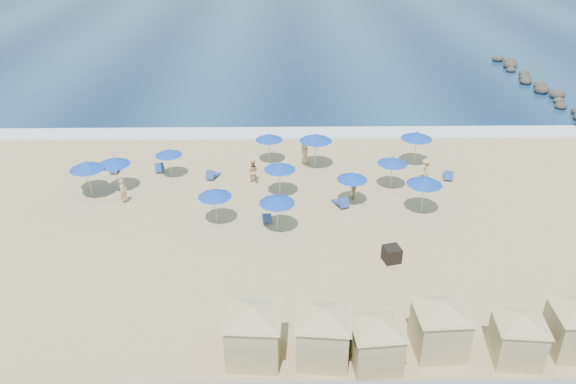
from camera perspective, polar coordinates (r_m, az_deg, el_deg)
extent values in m
plane|color=tan|center=(31.98, 2.42, -4.41)|extent=(160.00, 160.00, 0.00)
cube|color=#0E264E|center=(83.77, 0.37, 16.10)|extent=(160.00, 80.00, 0.06)
cube|color=white|center=(45.81, 1.40, 6.03)|extent=(160.00, 2.50, 0.08)
ellipsoid|color=#2D2825|center=(56.83, 25.99, 7.86)|extent=(1.08, 1.08, 0.70)
ellipsoid|color=#2D2825|center=(58.32, 25.81, 8.33)|extent=(1.00, 1.00, 0.65)
ellipsoid|color=#2D2825|center=(59.77, 25.68, 8.93)|extent=(1.48, 1.48, 0.96)
ellipsoid|color=#2D2825|center=(60.70, 24.38, 9.43)|extent=(1.40, 1.40, 0.91)
ellipsoid|color=#2D2825|center=(62.21, 24.26, 9.84)|extent=(1.32, 1.32, 0.86)
ellipsoid|color=#2D2825|center=(63.18, 23.03, 10.31)|extent=(1.24, 1.24, 0.81)
ellipsoid|color=#2D2825|center=(64.70, 22.93, 10.68)|extent=(1.16, 1.16, 0.75)
ellipsoid|color=#2D2825|center=(66.22, 22.84, 11.03)|extent=(1.08, 1.08, 0.70)
ellipsoid|color=#2D2825|center=(67.23, 21.71, 11.45)|extent=(1.00, 1.00, 0.65)
ellipsoid|color=#2D2825|center=(68.72, 21.67, 11.90)|extent=(1.48, 1.48, 0.96)
ellipsoid|color=#2D2825|center=(70.25, 21.61, 12.21)|extent=(1.40, 1.40, 0.91)
ellipsoid|color=#2D2825|center=(71.30, 20.55, 12.58)|extent=(1.32, 1.32, 0.86)
cube|color=black|center=(30.10, 10.49, -6.22)|extent=(1.03, 1.03, 0.84)
cube|color=tan|center=(23.78, -3.50, -14.45)|extent=(2.27, 2.27, 2.13)
cube|color=tan|center=(23.08, -3.58, -12.50)|extent=(2.38, 2.38, 0.09)
pyramid|color=tan|center=(22.74, -3.62, -11.48)|extent=(4.65, 4.65, 0.53)
cube|color=tan|center=(23.77, 3.54, -14.57)|extent=(2.26, 2.26, 2.07)
cube|color=tan|center=(23.08, 3.62, -12.67)|extent=(2.38, 2.38, 0.08)
pyramid|color=tan|center=(22.75, 3.65, -11.68)|extent=(4.52, 4.52, 0.52)
cube|color=tan|center=(23.79, 8.92, -15.19)|extent=(2.05, 2.05, 1.88)
cube|color=tan|center=(23.16, 9.10, -13.48)|extent=(2.15, 2.15, 0.08)
pyramid|color=tan|center=(22.86, 9.19, -12.59)|extent=(4.11, 4.11, 0.47)
cube|color=tan|center=(24.91, 15.12, -13.42)|extent=(2.12, 2.12, 2.02)
cube|color=tan|center=(24.27, 15.41, -11.62)|extent=(2.23, 2.23, 0.08)
pyramid|color=tan|center=(23.96, 15.56, -10.68)|extent=(4.42, 4.42, 0.51)
cube|color=tan|center=(25.57, 22.22, -13.78)|extent=(2.02, 2.02, 1.85)
cube|color=tan|center=(25.00, 22.61, -12.18)|extent=(2.12, 2.12, 0.07)
pyramid|color=tan|center=(24.72, 22.80, -11.35)|extent=(4.03, 4.03, 0.46)
cube|color=tan|center=(26.91, 27.21, -12.42)|extent=(2.11, 2.11, 2.02)
cylinder|color=#A5A8AD|center=(37.97, -17.05, 1.46)|extent=(0.05, 0.05, 1.92)
cone|color=#103DB3|center=(37.51, -17.29, 3.02)|extent=(2.12, 2.12, 0.45)
sphere|color=#103DB3|center=(37.40, -17.35, 3.41)|extent=(0.08, 0.08, 0.08)
cylinder|color=#A5A8AD|center=(37.62, -19.49, 0.89)|extent=(0.05, 0.05, 2.02)
cone|color=#103DB3|center=(37.12, -19.78, 2.54)|extent=(2.24, 2.24, 0.48)
sphere|color=#103DB3|center=(37.00, -19.85, 2.95)|extent=(0.09, 0.09, 0.09)
cylinder|color=#A5A8AD|center=(39.02, -11.91, 2.64)|extent=(0.04, 0.04, 1.67)
cone|color=#103DB3|center=(38.62, -12.05, 3.97)|extent=(1.84, 1.84, 0.39)
sphere|color=#103DB3|center=(38.52, -12.09, 4.29)|extent=(0.07, 0.07, 0.07)
cylinder|color=#A5A8AD|center=(32.94, -7.34, -1.77)|extent=(0.05, 0.05, 1.81)
cone|color=#103DB3|center=(32.43, -7.45, -0.13)|extent=(2.00, 2.00, 0.43)
sphere|color=#103DB3|center=(32.31, -7.48, 0.28)|extent=(0.08, 0.08, 0.08)
cylinder|color=#A5A8AD|center=(40.33, -1.92, 4.21)|extent=(0.05, 0.05, 1.80)
cone|color=#103DB3|center=(39.91, -1.94, 5.62)|extent=(1.99, 1.99, 0.43)
sphere|color=#103DB3|center=(39.81, -1.95, 5.96)|extent=(0.08, 0.08, 0.08)
cylinder|color=#A5A8AD|center=(35.75, -0.83, 1.03)|extent=(0.05, 0.05, 1.86)
cone|color=#103DB3|center=(35.27, -0.85, 2.63)|extent=(2.05, 2.05, 0.44)
sphere|color=#103DB3|center=(35.15, -0.85, 3.02)|extent=(0.08, 0.08, 0.08)
cylinder|color=#A5A8AD|center=(31.87, -1.10, -2.52)|extent=(0.05, 0.05, 1.89)
cone|color=#103DB3|center=(31.32, -1.12, -0.76)|extent=(2.09, 2.09, 0.45)
sphere|color=#103DB3|center=(31.19, -1.12, -0.31)|extent=(0.08, 0.08, 0.08)
cylinder|color=#A5A8AD|center=(39.49, 2.80, 3.89)|extent=(0.06, 0.06, 2.10)
cone|color=#103DB3|center=(39.00, 2.84, 5.56)|extent=(2.32, 2.32, 0.50)
sphere|color=#103DB3|center=(38.89, 2.85, 5.98)|extent=(0.09, 0.09, 0.09)
cylinder|color=#A5A8AD|center=(34.94, 6.46, 0.06)|extent=(0.05, 0.05, 1.74)
cone|color=#103DB3|center=(34.48, 6.55, 1.58)|extent=(1.93, 1.93, 0.41)
sphere|color=#103DB3|center=(34.37, 6.58, 1.96)|extent=(0.07, 0.07, 0.07)
cylinder|color=#A5A8AD|center=(40.95, 12.78, 4.07)|extent=(0.05, 0.05, 2.03)
cone|color=#103DB3|center=(40.50, 12.96, 5.63)|extent=(2.25, 2.25, 0.48)
sphere|color=#103DB3|center=(40.39, 13.00, 6.01)|extent=(0.09, 0.09, 0.09)
cylinder|color=#A5A8AD|center=(37.26, 10.44, 1.66)|extent=(0.05, 0.05, 1.80)
cone|color=#103DB3|center=(36.81, 10.58, 3.15)|extent=(1.99, 1.99, 0.43)
sphere|color=#103DB3|center=(36.70, 10.62, 3.52)|extent=(0.08, 0.08, 0.08)
cylinder|color=#A5A8AD|center=(34.65, 13.51, -0.61)|extent=(0.05, 0.05, 1.98)
cone|color=#103DB3|center=(34.12, 13.72, 1.12)|extent=(2.19, 2.19, 0.47)
sphere|color=#103DB3|center=(34.00, 13.77, 1.55)|extent=(0.08, 0.08, 0.08)
cylinder|color=#A5A8AD|center=(38.53, -19.77, 1.20)|extent=(0.04, 0.04, 1.67)
cone|color=#103DB3|center=(38.13, -20.01, 2.53)|extent=(1.85, 1.85, 0.40)
sphere|color=#103DB3|center=(38.03, -20.06, 2.86)|extent=(0.07, 0.07, 0.07)
cube|color=#26468B|center=(41.06, -17.10, 2.24)|extent=(0.57, 1.18, 0.32)
cube|color=#26468B|center=(40.55, -17.33, 2.24)|extent=(0.55, 0.33, 0.57)
cube|color=#26468B|center=(40.46, -12.92, 2.44)|extent=(0.86, 1.38, 0.35)
cube|color=#26468B|center=(39.86, -12.93, 2.45)|extent=(0.67, 0.47, 0.62)
cube|color=#26468B|center=(38.75, -7.57, 1.75)|extent=(0.98, 1.38, 0.35)
cube|color=#26468B|center=(38.22, -7.94, 1.76)|extent=(0.67, 0.52, 0.61)
cube|color=#26468B|center=(33.36, -2.19, -2.62)|extent=(0.61, 1.17, 0.31)
cube|color=#26468B|center=(32.83, -2.16, -2.69)|extent=(0.55, 0.35, 0.55)
cube|color=#26468B|center=(35.09, 5.30, -1.04)|extent=(1.04, 1.43, 0.36)
cube|color=#26468B|center=(34.54, 5.73, -1.06)|extent=(0.70, 0.55, 0.63)
cube|color=#26468B|center=(39.83, 15.91, 1.63)|extent=(0.82, 1.35, 0.35)
cube|color=#26468B|center=(39.25, 16.00, 1.62)|extent=(0.65, 0.45, 0.61)
imported|color=tan|center=(36.32, -16.39, 0.07)|extent=(0.60, 0.70, 1.64)
imported|color=tan|center=(37.57, -3.59, 2.13)|extent=(0.90, 0.78, 1.58)
imported|color=tan|center=(35.60, 6.65, 0.56)|extent=(0.48, 1.02, 1.70)
imported|color=tan|center=(38.72, 13.80, 2.21)|extent=(0.80, 1.16, 1.65)
imported|color=tan|center=(40.23, 1.72, 4.02)|extent=(0.84, 0.94, 1.62)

